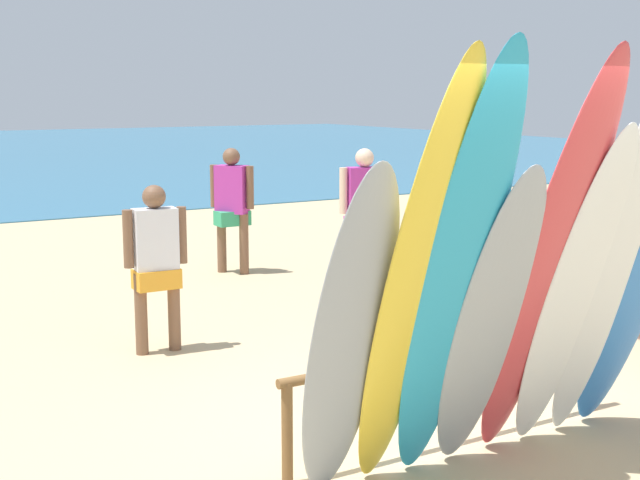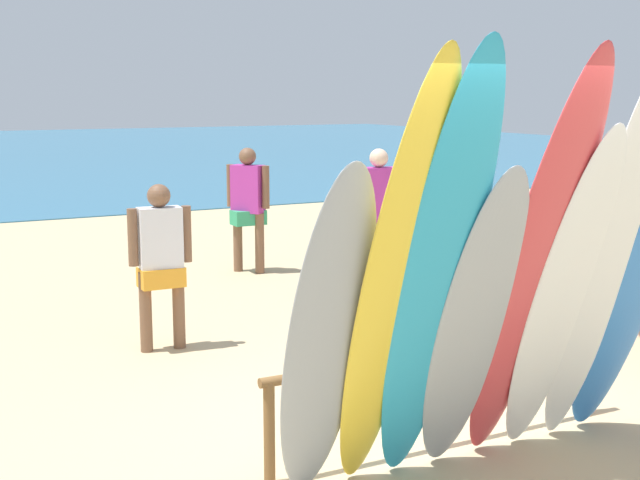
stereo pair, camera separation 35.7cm
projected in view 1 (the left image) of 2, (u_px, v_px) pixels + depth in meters
ground at (20, 208)px, 17.85m from camera, size 60.00×60.00×0.00m
surfboard_rack at (454, 368)px, 5.85m from camera, size 2.68×0.07×0.68m
surfboard_grey_0 at (349, 337)px, 4.84m from camera, size 0.57×0.67×2.02m
surfboard_yellow_1 at (417, 281)px, 4.86m from camera, size 0.56×0.96×2.63m
surfboard_teal_2 at (458, 274)px, 4.95m from camera, size 0.50×0.92×2.67m
surfboard_grey_3 at (489, 322)px, 5.25m from camera, size 0.54×0.76×1.98m
surfboard_red_4 at (549, 263)px, 5.31m from camera, size 0.62×1.02×2.65m
surfboard_white_5 at (573, 293)px, 5.52m from camera, size 0.54×0.84×2.20m
surfboard_white_6 at (619, 248)px, 5.57m from camera, size 0.48×0.98×2.75m
beachgoer_by_water at (156, 257)px, 7.85m from camera, size 0.58×0.25×1.54m
beachgoer_photographing at (232, 202)px, 11.33m from camera, size 0.43×0.51×1.65m
beachgoer_near_rack at (364, 206)px, 10.73m from camera, size 0.62×0.32×1.68m
beach_chair_red at (493, 273)px, 9.38m from camera, size 0.62×0.75×0.83m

